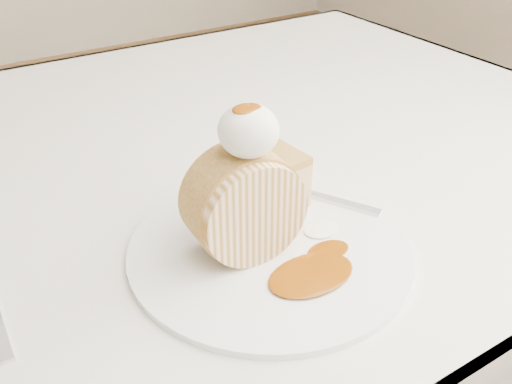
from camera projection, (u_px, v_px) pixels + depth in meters
table at (139, 223)px, 0.76m from camera, size 1.40×0.90×0.75m
plate at (270, 248)px, 0.56m from camera, size 0.30×0.30×0.01m
roulade_slice at (245, 205)px, 0.53m from camera, size 0.11×0.06×0.10m
cake_chunk at (272, 184)px, 0.61m from camera, size 0.07×0.06×0.05m
whipped_cream at (248, 131)px, 0.49m from camera, size 0.05×0.05×0.05m
caramel_drizzle at (247, 102)px, 0.47m from camera, size 0.03×0.02×0.01m
caramel_pool at (311, 274)px, 0.52m from camera, size 0.09×0.06×0.00m
fork at (329, 199)px, 0.63m from camera, size 0.10×0.16×0.00m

